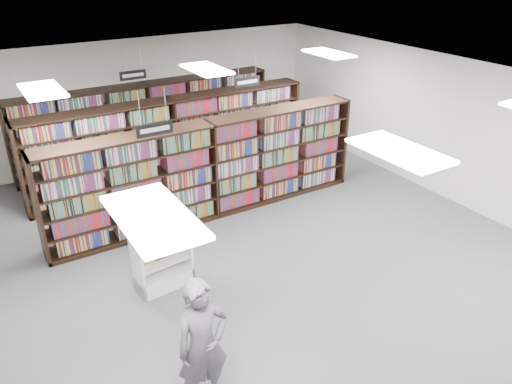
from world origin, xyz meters
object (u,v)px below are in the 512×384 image
shopper (203,345)px  open_book (151,220)px  endcap_display (162,262)px  bookshelf_row_near (211,170)px

shopper → open_book: bearing=82.6°
endcap_display → open_book: open_book is taller
endcap_display → bookshelf_row_near: bearing=39.0°
bookshelf_row_near → endcap_display: bearing=-135.7°
bookshelf_row_near → shopper: size_ratio=3.74×
open_book → shopper: size_ratio=0.33×
endcap_display → shopper: bearing=-105.5°
bookshelf_row_near → endcap_display: bookshelf_row_near is taller
bookshelf_row_near → endcap_display: size_ratio=5.30×
endcap_display → open_book: (-0.13, -0.07, 0.89)m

